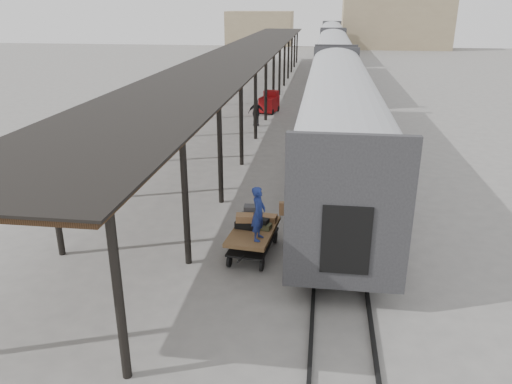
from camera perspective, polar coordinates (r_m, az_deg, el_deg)
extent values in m
plane|color=slate|center=(16.99, -1.52, -5.14)|extent=(160.00, 160.00, 0.00)
cube|color=silver|center=(23.58, 9.39, 8.71)|extent=(3.00, 24.00, 2.90)
cube|color=#28282B|center=(12.19, 10.38, -2.91)|extent=(3.04, 0.22, 3.50)
cube|color=black|center=(23.41, 5.74, 11.04)|extent=(0.04, 22.08, 0.65)
cube|color=black|center=(23.98, 9.16, 4.74)|extent=(2.55, 23.04, 0.50)
cube|color=silver|center=(49.31, 8.84, 14.95)|extent=(3.00, 24.00, 2.90)
cube|color=#28282B|center=(37.49, 9.00, 13.16)|extent=(3.04, 0.22, 3.50)
cube|color=black|center=(49.23, 7.06, 16.08)|extent=(0.04, 22.08, 0.65)
cube|color=black|center=(49.50, 8.73, 13.00)|extent=(2.55, 23.04, 0.50)
cube|color=silver|center=(75.22, 8.66, 16.91)|extent=(3.00, 24.00, 2.90)
cube|color=#28282B|center=(63.35, 8.73, 16.21)|extent=(3.04, 0.22, 3.50)
cube|color=black|center=(75.17, 7.49, 17.65)|extent=(0.04, 22.08, 0.65)
cube|color=black|center=(75.35, 8.59, 15.62)|extent=(2.55, 23.04, 0.50)
cube|color=black|center=(15.50, 5.24, 0.80)|extent=(0.50, 1.70, 2.00)
imported|color=silver|center=(15.55, 5.22, 0.33)|extent=(0.72, 0.89, 1.72)
cube|color=olive|center=(15.66, 3.66, -1.89)|extent=(0.57, 0.25, 0.42)
cube|color=#422B19|center=(39.66, -0.86, 15.85)|extent=(4.60, 64.00, 0.18)
cube|color=black|center=(39.65, -0.86, 16.02)|extent=(4.90, 64.30, 0.06)
cylinder|color=black|center=(40.24, -3.81, 13.01)|extent=(0.20, 0.20, 4.00)
cylinder|color=black|center=(70.73, 1.34, 16.40)|extent=(0.20, 0.20, 4.00)
cylinder|color=black|center=(10.46, -15.45, -11.31)|extent=(0.20, 0.20, 4.00)
cylinder|color=black|center=(39.63, 2.17, 12.92)|extent=(0.20, 0.20, 4.00)
cylinder|color=black|center=(70.38, 4.80, 16.32)|extent=(0.20, 0.20, 4.00)
cube|color=black|center=(49.62, 7.83, 12.08)|extent=(0.10, 150.00, 0.12)
cube|color=black|center=(49.64, 9.53, 11.99)|extent=(0.10, 150.00, 0.12)
cube|color=tan|center=(93.84, 15.58, 18.00)|extent=(18.00, 10.00, 8.00)
cube|color=tan|center=(97.97, 0.45, 18.22)|extent=(12.00, 8.00, 6.00)
cube|color=brown|center=(15.52, -0.31, -4.49)|extent=(1.50, 2.52, 0.12)
cube|color=black|center=(15.67, -0.31, -5.65)|extent=(1.39, 2.41, 0.06)
cylinder|color=black|center=(15.10, -3.07, -7.85)|extent=(0.12, 0.41, 0.40)
cylinder|color=black|center=(14.86, 0.66, -8.30)|extent=(0.12, 0.41, 0.40)
cylinder|color=black|center=(16.72, -1.17, -4.82)|extent=(0.12, 0.41, 0.40)
cylinder|color=black|center=(16.51, 2.20, -5.18)|extent=(0.12, 0.41, 0.40)
cube|color=#3A3A3D|center=(16.00, -0.52, -2.99)|extent=(0.70, 0.49, 0.24)
cube|color=olive|center=(16.04, 1.38, -3.00)|extent=(0.59, 0.44, 0.20)
cube|color=black|center=(15.58, -1.25, -3.68)|extent=(0.63, 0.49, 0.23)
cube|color=#434529|center=(15.50, 0.86, -3.94)|extent=(0.53, 0.43, 0.17)
cube|color=#442B1B|center=(15.86, -0.43, -2.44)|extent=(0.51, 0.39, 0.18)
cube|color=olive|center=(15.44, -1.30, -2.97)|extent=(0.57, 0.44, 0.21)
cube|color=#3A3A3D|center=(15.74, -0.49, -1.86)|extent=(0.51, 0.37, 0.17)
cube|color=black|center=(15.47, 0.72, -3.32)|extent=(0.45, 0.38, 0.14)
cube|color=maroon|center=(36.41, 1.50, 10.03)|extent=(1.39, 1.90, 1.03)
cube|color=maroon|center=(36.71, 1.76, 11.21)|extent=(1.10, 0.89, 0.40)
cylinder|color=black|center=(36.06, 0.47, 9.25)|extent=(0.23, 0.43, 0.41)
cylinder|color=black|center=(35.76, 1.85, 9.14)|extent=(0.23, 0.43, 0.41)
cylinder|color=black|center=(37.22, 1.15, 9.61)|extent=(0.23, 0.43, 0.41)
cylinder|color=black|center=(36.92, 2.51, 9.51)|extent=(0.23, 0.43, 0.41)
imported|color=navy|center=(14.53, 0.30, -2.48)|extent=(0.48, 0.65, 1.65)
imported|color=black|center=(32.20, 0.03, 9.06)|extent=(1.07, 0.57, 1.75)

